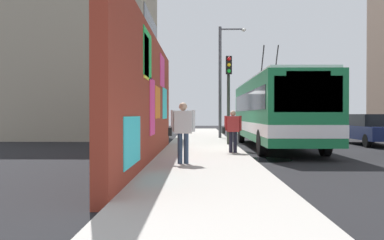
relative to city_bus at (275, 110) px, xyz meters
The scene contains 11 objects.
ground_plane 3.05m from the city_bus, 133.18° to the left, with size 80.00×80.00×0.00m, color black.
sidewalk_slab 4.16m from the city_bus, 116.42° to the left, with size 48.00×3.20×0.15m, color #ADA8A0.
graffiti_wall 7.92m from the city_bus, 139.46° to the left, with size 13.34×0.32×4.15m.
building_far_left 14.68m from the city_bus, 52.83° to the left, with size 8.42×8.53×13.59m.
city_bus is the anchor object (origin of this frame).
parked_car_navy 5.67m from the city_bus, 68.59° to the right, with size 4.89×1.78×1.58m.
pedestrian_near_wall 8.44m from the city_bus, 151.53° to the left, with size 0.24×0.77×1.76m.
pedestrian_at_curb 4.63m from the city_bus, 149.84° to the left, with size 0.22×0.71×1.56m.
traffic_light 2.45m from the city_bus, 86.06° to the left, with size 0.49×0.28×4.16m.
street_lamp 6.68m from the city_bus, 19.19° to the left, with size 0.44×1.67×6.76m.
curbside_puddle 5.46m from the city_bus, 166.56° to the left, with size 1.69×1.69×0.00m, color black.
Camera 1 is at (-17.54, 1.76, 1.56)m, focal length 38.62 mm.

